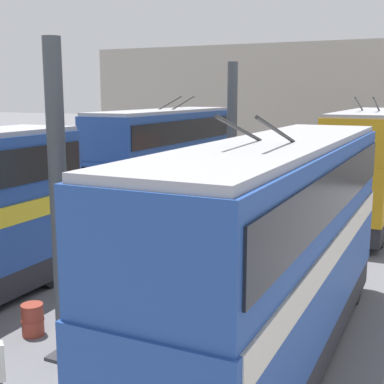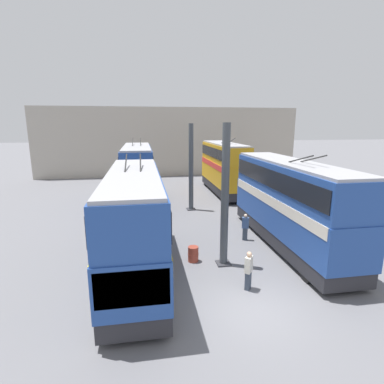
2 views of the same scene
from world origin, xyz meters
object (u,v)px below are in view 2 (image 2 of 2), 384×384
object	(u,v)px
bus_right_near	(135,218)
person_aisle_foreground	(249,270)
bus_right_far	(138,171)
bus_left_near	(289,199)
bus_left_far	(224,165)
oil_drum	(193,254)
person_by_left_row	(245,226)

from	to	relation	value
bus_right_near	person_aisle_foreground	size ratio (longest dim) A/B	5.95
bus_right_near	bus_right_far	size ratio (longest dim) A/B	1.03
bus_left_near	bus_left_far	world-z (taller)	bus_left_far
bus_left_near	bus_right_near	xyz separation A→B (m)	(-2.03, 8.74, -0.05)
bus_right_near	oil_drum	size ratio (longest dim) A/B	13.01
bus_left_near	bus_left_far	xyz separation A→B (m)	(14.19, -0.00, 0.12)
bus_right_far	person_aisle_foreground	bearing A→B (deg)	-162.80
bus_left_near	bus_right_near	world-z (taller)	bus_left_near
person_aisle_foreground	person_by_left_row	distance (m)	5.78
bus_left_far	person_aisle_foreground	bearing A→B (deg)	167.93
person_aisle_foreground	person_by_left_row	size ratio (longest dim) A/B	1.05
bus_right_far	person_aisle_foreground	world-z (taller)	bus_right_far
bus_right_far	bus_left_near	bearing A→B (deg)	-141.73
bus_left_far	person_aisle_foreground	size ratio (longest dim) A/B	5.91
bus_right_near	person_by_left_row	size ratio (longest dim) A/B	6.22
bus_right_near	person_by_left_row	bearing A→B (deg)	-64.19
bus_left_near	oil_drum	bearing A→B (deg)	102.11
bus_right_far	person_by_left_row	world-z (taller)	bus_right_far
bus_right_near	bus_right_far	bearing A→B (deg)	-0.00
person_by_left_row	oil_drum	xyz separation A→B (m)	(-2.40, 3.67, -0.49)
bus_left_near	person_by_left_row	world-z (taller)	bus_left_near
bus_right_near	person_by_left_row	world-z (taller)	bus_right_near
bus_left_near	person_aisle_foreground	xyz separation A→B (m)	(-4.35, 3.96, -1.90)
bus_right_far	person_by_left_row	size ratio (longest dim) A/B	6.05
bus_left_far	bus_left_near	bearing A→B (deg)	180.00
bus_right_far	bus_right_near	bearing A→B (deg)	180.00
bus_right_near	oil_drum	distance (m)	3.83
bus_left_near	bus_left_far	bearing A→B (deg)	-0.00
person_by_left_row	person_aisle_foreground	bearing A→B (deg)	3.43
bus_right_near	person_aisle_foreground	bearing A→B (deg)	-115.93
bus_left_far	person_by_left_row	world-z (taller)	bus_left_far
person_aisle_foreground	oil_drum	size ratio (longest dim) A/B	2.19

